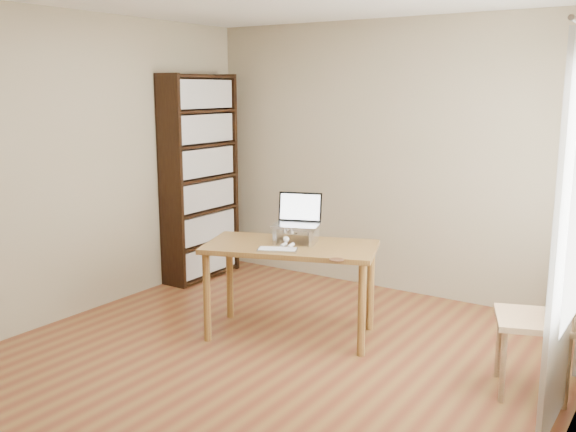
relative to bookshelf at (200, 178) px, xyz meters
The scene contains 9 objects.
room 2.43m from the bookshelf, 39.52° to the right, with size 4.04×4.54×2.64m.
bookshelf is the anchor object (origin of this frame).
desk 1.93m from the bookshelf, 27.34° to the right, with size 1.48×1.07×0.75m.
laptop_stand 1.86m from the bookshelf, 25.14° to the right, with size 0.32×0.25×0.13m.
laptop 1.83m from the bookshelf, 23.35° to the right, with size 0.42×0.40×0.25m.
keyboard 2.04m from the bookshelf, 32.59° to the right, with size 0.33×0.25×0.02m.
coaster 2.47m from the bookshelf, 25.96° to the right, with size 0.11×0.11×0.01m, color #56311D.
cat 1.85m from the bookshelf, 24.37° to the right, with size 0.24×0.48×0.15m.
chair 3.74m from the bookshelf, 13.16° to the right, with size 0.60×0.59×1.05m.
Camera 1 is at (2.51, -3.43, 1.96)m, focal length 40.00 mm.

